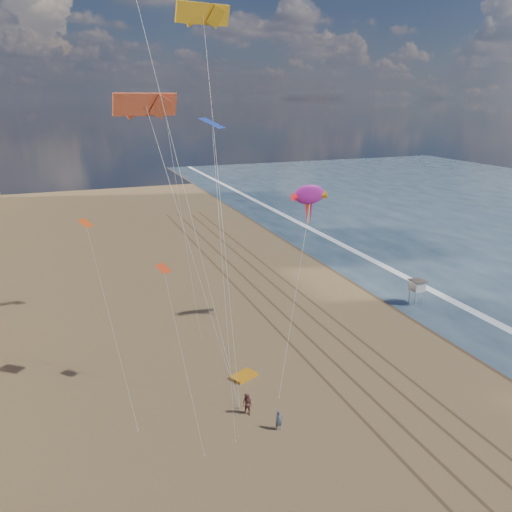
{
  "coord_description": "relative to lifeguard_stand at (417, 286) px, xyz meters",
  "views": [
    {
      "loc": [
        -21.6,
        -19.15,
        24.75
      ],
      "look_at": [
        -4.3,
        26.0,
        9.5
      ],
      "focal_mm": 35.0,
      "sensor_mm": 36.0,
      "label": 1
    }
  ],
  "objects": [
    {
      "name": "parafoils",
      "position": [
        -31.1,
        -1.13,
        29.87
      ],
      "size": [
        13.49,
        8.32,
        17.61
      ],
      "color": "black",
      "rests_on": "ground"
    },
    {
      "name": "ground",
      "position": [
        -18.1,
        -28.05,
        -2.46
      ],
      "size": [
        260.0,
        260.0,
        0.0
      ],
      "primitive_type": "plane",
      "color": "brown",
      "rests_on": "ground"
    },
    {
      "name": "kite_flyer_b",
      "position": [
        -27.79,
        -14.13,
        -1.5
      ],
      "size": [
        1.14,
        1.19,
        1.93
      ],
      "primitive_type": "imported",
      "rotation": [
        0.0,
        0.0,
        -0.95
      ],
      "color": "brown",
      "rests_on": "ground"
    },
    {
      "name": "kite_flyer_a",
      "position": [
        -26.17,
        -16.88,
        -1.63
      ],
      "size": [
        0.62,
        0.41,
        1.67
      ],
      "primitive_type": "imported",
      "rotation": [
        0.0,
        0.0,
        -0.02
      ],
      "color": "slate",
      "rests_on": "ground"
    },
    {
      "name": "small_kites",
      "position": [
        -31.72,
        -5.03,
        16.83
      ],
      "size": [
        11.18,
        19.33,
        13.0
      ],
      "color": "black",
      "rests_on": "ground"
    },
    {
      "name": "grounded_kite",
      "position": [
        -26.14,
        -8.6,
        -2.33
      ],
      "size": [
        2.76,
        2.34,
        0.27
      ],
      "primitive_type": "cube",
      "rotation": [
        0.0,
        0.0,
        0.44
      ],
      "color": "orange",
      "rests_on": "ground"
    },
    {
      "name": "tracks",
      "position": [
        -15.55,
        1.95,
        -2.46
      ],
      "size": [
        7.68,
        120.0,
        0.01
      ],
      "color": "brown",
      "rests_on": "ground"
    },
    {
      "name": "wet_sand",
      "position": [
        0.9,
        11.95,
        -2.46
      ],
      "size": [
        260.0,
        260.0,
        0.0
      ],
      "primitive_type": "plane",
      "color": "#42301E",
      "rests_on": "ground"
    },
    {
      "name": "show_kite",
      "position": [
        -15.54,
        -0.06,
        12.51
      ],
      "size": [
        6.47,
        6.9,
        21.1
      ],
      "color": "#B61C9B",
      "rests_on": "ground"
    },
    {
      "name": "lifeguard_stand",
      "position": [
        0.0,
        0.0,
        0.0
      ],
      "size": [
        1.77,
        1.77,
        3.2
      ],
      "color": "silver",
      "rests_on": "ground"
    },
    {
      "name": "foam",
      "position": [
        5.1,
        11.95,
        -2.46
      ],
      "size": [
        260.0,
        260.0,
        0.0
      ],
      "primitive_type": "plane",
      "color": "white",
      "rests_on": "ground"
    }
  ]
}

